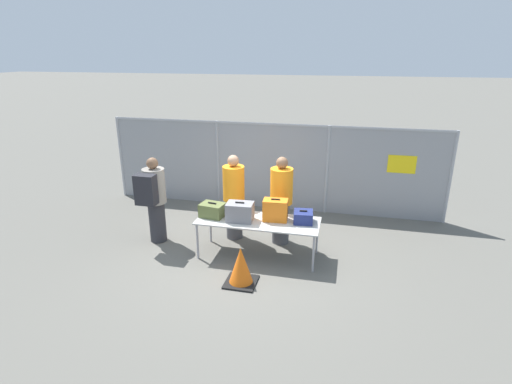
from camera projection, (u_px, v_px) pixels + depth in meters
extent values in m
plane|color=#605E56|center=(245.00, 253.00, 7.61)|extent=(120.00, 120.00, 0.00)
cylinder|color=#9EA0A5|center=(121.00, 157.00, 10.35)|extent=(0.07, 0.07, 2.08)
cylinder|color=#9EA0A5|center=(218.00, 163.00, 9.77)|extent=(0.07, 0.07, 2.08)
cylinder|color=#9EA0A5|center=(327.00, 170.00, 9.20)|extent=(0.07, 0.07, 2.08)
cylinder|color=#9EA0A5|center=(450.00, 178.00, 8.63)|extent=(0.07, 0.07, 2.08)
cube|color=gray|center=(271.00, 167.00, 9.49)|extent=(7.92, 0.01, 2.08)
cube|color=#9EA0A5|center=(271.00, 124.00, 9.15)|extent=(7.92, 0.04, 0.04)
cube|color=yellow|center=(402.00, 164.00, 8.76)|extent=(0.60, 0.01, 0.40)
cube|color=#B2B2AD|center=(258.00, 221.00, 7.28)|extent=(2.24, 0.83, 0.02)
cylinder|color=#99999E|center=(198.00, 241.00, 7.30)|extent=(0.04, 0.04, 0.70)
cylinder|color=#99999E|center=(313.00, 254.00, 6.84)|extent=(0.04, 0.04, 0.70)
cylinder|color=#99999E|center=(211.00, 226.00, 7.96)|extent=(0.04, 0.04, 0.70)
cylinder|color=#99999E|center=(317.00, 236.00, 7.50)|extent=(0.04, 0.04, 0.70)
cube|color=#566033|center=(212.00, 210.00, 7.41)|extent=(0.48, 0.39, 0.25)
cube|color=black|center=(212.00, 203.00, 7.36)|extent=(0.16, 0.05, 0.02)
cube|color=slate|center=(240.00, 212.00, 7.21)|extent=(0.49, 0.36, 0.34)
cube|color=black|center=(240.00, 203.00, 7.15)|extent=(0.16, 0.03, 0.02)
cube|color=orange|center=(275.00, 210.00, 7.22)|extent=(0.46, 0.31, 0.39)
cube|color=black|center=(276.00, 199.00, 7.15)|extent=(0.16, 0.04, 0.02)
cube|color=navy|center=(303.00, 217.00, 7.16)|extent=(0.37, 0.38, 0.21)
cube|color=black|center=(303.00, 211.00, 7.12)|extent=(0.14, 0.04, 0.02)
cylinder|color=#2D2D33|center=(157.00, 222.00, 7.99)|extent=(0.33, 0.33, 0.82)
cylinder|color=gray|center=(154.00, 186.00, 7.74)|extent=(0.43, 0.43, 0.69)
sphere|color=brown|center=(152.00, 163.00, 7.59)|extent=(0.22, 0.22, 0.22)
cube|color=#232328|center=(146.00, 190.00, 7.43)|extent=(0.39, 0.24, 0.58)
cylinder|color=#4C4C51|center=(281.00, 223.00, 7.92)|extent=(0.33, 0.33, 0.84)
cylinder|color=orange|center=(282.00, 186.00, 7.67)|extent=(0.44, 0.44, 0.70)
sphere|color=brown|center=(282.00, 163.00, 7.51)|extent=(0.23, 0.23, 0.23)
cylinder|color=#4C4C51|center=(234.00, 219.00, 8.13)|extent=(0.33, 0.33, 0.83)
cylinder|color=orange|center=(234.00, 183.00, 7.88)|extent=(0.43, 0.43, 0.69)
sphere|color=#A57A5B|center=(233.00, 161.00, 7.73)|extent=(0.22, 0.22, 0.22)
cube|color=silver|center=(352.00, 174.00, 11.09)|extent=(3.19, 1.58, 0.47)
sphere|color=black|center=(329.00, 185.00, 10.46)|extent=(0.67, 0.67, 0.67)
sphere|color=black|center=(333.00, 167.00, 12.03)|extent=(0.67, 0.67, 0.67)
cylinder|color=#59595B|center=(276.00, 175.00, 11.62)|extent=(1.12, 0.06, 0.06)
cube|color=black|center=(241.00, 282.00, 6.63)|extent=(0.52, 0.52, 0.03)
cone|color=orange|center=(241.00, 266.00, 6.53)|extent=(0.41, 0.41, 0.65)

